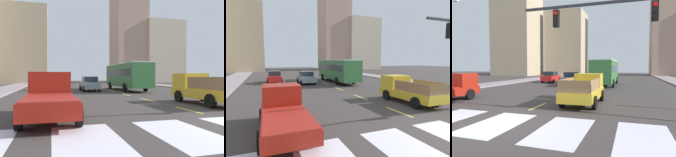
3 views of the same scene
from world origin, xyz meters
The scene contains 20 objects.
ground_plane centered at (0.00, 0.00, 0.00)m, with size 160.00×160.00×0.00m, color #3E3736.
sidewalk_left centered at (-12.66, 18.00, 0.07)m, with size 3.61×110.00×0.15m, color gray.
crosswalk_stripe_3 centered at (0.00, 0.00, 0.00)m, with size 1.92×3.76×0.01m, color silver.
crosswalk_stripe_4 centered at (2.96, 0.00, 0.00)m, with size 1.92×3.76×0.01m, color silver.
crosswalk_stripe_5 centered at (5.92, 0.00, 0.00)m, with size 1.92×3.76×0.01m, color silver.
lane_dash_0 centered at (0.00, 4.00, 0.00)m, with size 0.16×2.40×0.01m, color #DCC74A.
lane_dash_1 centered at (0.00, 9.00, 0.00)m, with size 0.16×2.40×0.01m, color #DCC74A.
lane_dash_2 centered at (0.00, 14.00, 0.00)m, with size 0.16×2.40×0.01m, color #DCC74A.
lane_dash_3 centered at (0.00, 19.00, 0.00)m, with size 0.16×2.40×0.01m, color #DCC74A.
lane_dash_4 centered at (0.00, 24.00, 0.00)m, with size 0.16×2.40×0.01m, color #DCC74A.
lane_dash_5 centered at (0.00, 29.00, 0.00)m, with size 0.16×2.40×0.01m, color #DCC74A.
lane_dash_6 centered at (0.00, 34.00, 0.00)m, with size 0.16×2.40×0.01m, color #DCC74A.
lane_dash_7 centered at (0.00, 39.00, 0.00)m, with size 0.16×2.40×0.01m, color #DCC74A.
pickup_stakebed centered at (2.50, 6.16, 0.94)m, with size 2.18×5.20×1.96m.
city_bus centered at (2.23, 20.12, 1.95)m, with size 2.72×10.80×3.32m.
sedan_far centered at (-6.51, 22.45, 0.86)m, with size 2.02×4.40×1.72m.
sedan_near_left centered at (-2.48, 19.96, 0.86)m, with size 2.02×4.40×1.72m.
tower_tall_centre centered at (-25.69, 44.53, 14.58)m, with size 11.46×10.11×29.17m, color tan.
block_mid_left centered at (15.10, 55.56, 13.71)m, with size 8.97×10.11×27.42m, color tan.
block_mid_right centered at (-13.12, 51.91, 9.27)m, with size 10.80×9.27×18.54m, color tan.
Camera 3 is at (5.44, -7.36, 2.46)m, focal length 32.66 mm.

